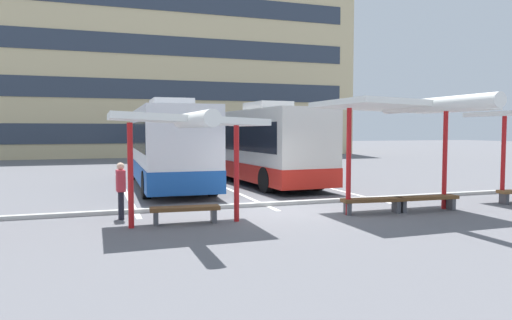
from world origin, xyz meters
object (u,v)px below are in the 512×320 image
Objects in this scene: bench_2 at (372,202)px; bench_3 at (427,200)px; bench_1 at (185,211)px; waiting_shelter_2 at (406,108)px; coach_bus_0 at (168,147)px; coach_bus_1 at (256,146)px; waiting_shelter_1 at (187,122)px; waiting_passenger_0 at (121,187)px.

bench_2 and bench_3 have the same top height.
bench_2 is at bearing -2.80° from bench_1.
bench_2 is (-0.90, 0.24, -2.71)m from waiting_shelter_2.
waiting_shelter_2 reaches higher than bench_2.
bench_1 is at bearing -95.34° from coach_bus_0.
waiting_shelter_1 is (-4.93, -9.22, 0.92)m from coach_bus_1.
waiting_shelter_1 is at bearing -45.22° from waiting_passenger_0.
coach_bus_1 is at bearing 60.87° from bench_1.
coach_bus_1 is 2.07× the size of waiting_shelter_2.
coach_bus_1 reaches higher than bench_2.
bench_1 is 0.90× the size of bench_3.
bench_1 and bench_2 have the same top height.
bench_1 is 7.21m from bench_3.
bench_3 is at bearing -3.84° from bench_2.
waiting_shelter_1 reaches higher than waiting_passenger_0.
coach_bus_0 reaches higher than bench_2.
bench_1 is at bearing -119.13° from coach_bus_1.
coach_bus_1 is 9.61m from bench_3.
coach_bus_1 is 10.07m from waiting_passenger_0.
bench_3 is (7.20, -0.02, -2.27)m from waiting_shelter_1.
coach_bus_0 is 10.90m from bench_3.
waiting_passenger_0 is at bearing 169.84° from bench_3.
bench_3 is 1.30× the size of waiting_passenger_0.
bench_2 is at bearing -61.72° from coach_bus_0.
coach_bus_0 is 7.55m from waiting_passenger_0.
bench_2 is (5.40, -0.26, 0.00)m from bench_1.
waiting_passenger_0 reaches higher than bench_1.
coach_bus_0 is 5.64× the size of bench_1.
bench_3 is (6.42, -8.71, -1.34)m from coach_bus_0.
waiting_shelter_2 is (6.30, -0.15, 0.44)m from waiting_shelter_1.
bench_2 is at bearing 164.82° from waiting_shelter_2.
coach_bus_1 reaches higher than waiting_passenger_0.
bench_1 is (-4.93, -8.86, -1.35)m from coach_bus_1.
bench_2 is (4.62, -8.59, -1.35)m from coach_bus_0.
coach_bus_0 is at bearing 72.11° from waiting_passenger_0.
coach_bus_0 is 9.84m from bench_2.
coach_bus_0 is at bearing 84.66° from bench_1.
bench_3 is at bearing 7.81° from waiting_shelter_2.
waiting_shelter_2 is at bearing -15.18° from bench_2.
bench_1 is at bearing 176.94° from bench_3.
waiting_shelter_2 is at bearing -4.61° from bench_1.
waiting_passenger_0 is at bearing -107.89° from coach_bus_0.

